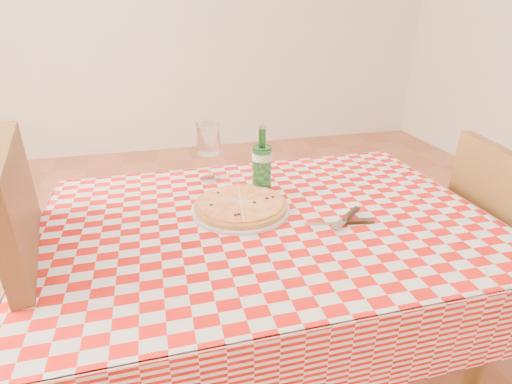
% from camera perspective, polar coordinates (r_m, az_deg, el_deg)
% --- Properties ---
extents(dining_table, '(1.20, 0.80, 0.75)m').
position_cam_1_polar(dining_table, '(1.23, 1.62, -7.78)').
color(dining_table, brown).
rests_on(dining_table, ground).
extents(tablecloth, '(1.30, 0.90, 0.01)m').
position_cam_1_polar(tablecloth, '(1.18, 1.67, -3.91)').
color(tablecloth, '#B5100B').
rests_on(tablecloth, dining_table).
extents(chair_near, '(0.48, 0.48, 0.92)m').
position_cam_1_polar(chair_near, '(1.69, 31.64, -7.37)').
color(chair_near, brown).
rests_on(chair_near, ground).
extents(pizza_plate, '(0.34, 0.34, 0.04)m').
position_cam_1_polar(pizza_plate, '(1.21, -2.21, -1.83)').
color(pizza_plate, '#D39146').
rests_on(pizza_plate, tablecloth).
extents(water_bottle, '(0.09, 0.09, 0.23)m').
position_cam_1_polar(water_bottle, '(1.30, 0.87, 4.64)').
color(water_bottle, '#196426').
rests_on(water_bottle, tablecloth).
extents(wine_glass, '(0.10, 0.10, 0.21)m').
position_cam_1_polar(wine_glass, '(1.41, -6.72, 5.66)').
color(wine_glass, silver).
rests_on(wine_glass, tablecloth).
extents(cutlery, '(0.26, 0.24, 0.02)m').
position_cam_1_polar(cutlery, '(1.17, 12.54, -3.94)').
color(cutlery, silver).
rests_on(cutlery, tablecloth).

